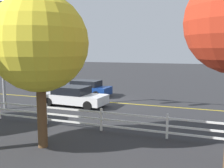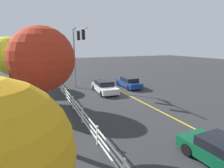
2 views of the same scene
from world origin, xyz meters
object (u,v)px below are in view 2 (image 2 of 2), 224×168
object	(u,v)px
car_2	(129,82)
tree_1	(42,60)
tree_2	(34,60)
tree_3	(14,57)
tree_4	(9,55)
car_1	(105,87)

from	to	relation	value
car_2	tree_1	world-z (taller)	tree_1
car_2	tree_2	distance (m)	12.53
tree_3	tree_4	size ratio (longest dim) A/B	1.03
tree_2	tree_4	distance (m)	3.98
car_2	tree_4	bearing A→B (deg)	94.52
car_1	tree_4	world-z (taller)	tree_4
car_1	car_2	world-z (taller)	car_1
tree_2	car_1	bearing A→B (deg)	-70.14
car_1	tree_2	bearing A→B (deg)	-67.06
car_1	tree_1	size ratio (longest dim) A/B	0.74
car_1	car_2	distance (m)	4.02
tree_1	tree_2	bearing A→B (deg)	2.22
car_1	tree_3	distance (m)	12.46
tree_2	car_2	bearing A→B (deg)	-71.67
tree_1	tree_4	bearing A→B (deg)	13.11
tree_3	tree_4	world-z (taller)	tree_3
car_2	tree_3	bearing A→B (deg)	68.61
car_1	tree_1	distance (m)	12.89
tree_2	tree_3	size ratio (longest dim) A/B	0.95
car_1	tree_4	xyz separation A→B (m)	(0.62, 9.67, 3.89)
tree_3	tree_4	bearing A→B (deg)	179.94
tree_1	tree_4	world-z (taller)	tree_1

